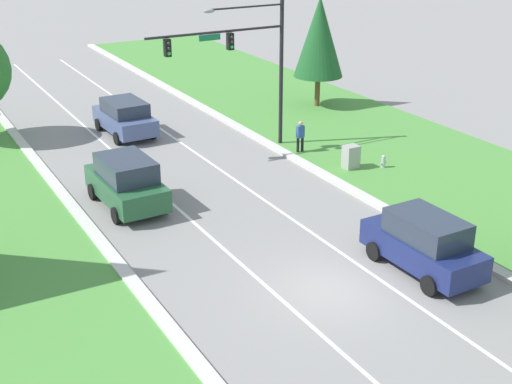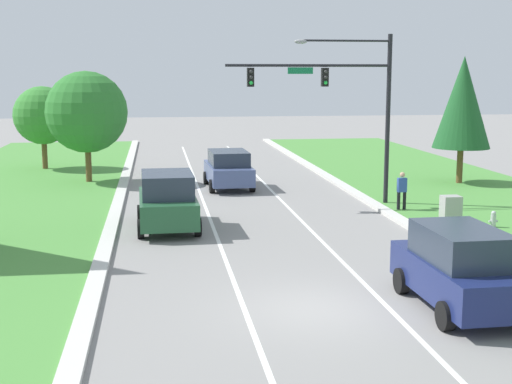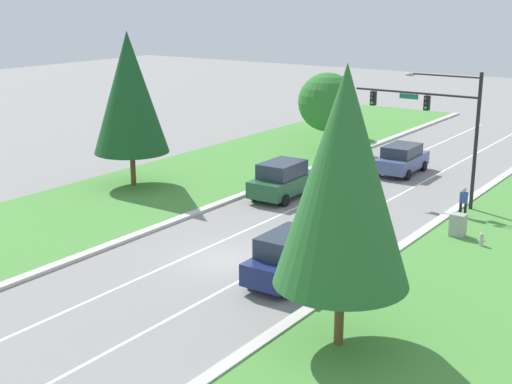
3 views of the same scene
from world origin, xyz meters
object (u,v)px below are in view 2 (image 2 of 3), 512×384
at_px(pedestrian, 402,190).
at_px(oak_far_left_tree, 43,116).
at_px(conifer_near_right_tree, 463,103).
at_px(fire_hydrant, 493,220).
at_px(navy_suv, 459,268).
at_px(oak_near_left_tree, 87,112).
at_px(utility_cabinet, 451,211).
at_px(forest_suv, 167,201).
at_px(traffic_signal_mast, 342,92).
at_px(slate_blue_suv, 228,169).

relative_size(pedestrian, oak_far_left_tree, 0.33).
distance_m(conifer_near_right_tree, oak_far_left_tree, 24.36).
bearing_deg(fire_hydrant, navy_suv, -121.08).
distance_m(pedestrian, fire_hydrant, 4.51).
bearing_deg(oak_near_left_tree, utility_cabinet, -41.80).
xyz_separation_m(conifer_near_right_tree, oak_near_left_tree, (-19.51, 3.24, -0.52)).
distance_m(forest_suv, navy_suv, 12.48).
xyz_separation_m(traffic_signal_mast, navy_suv, (-0.69, -14.18, -3.95)).
distance_m(traffic_signal_mast, oak_far_left_tree, 20.49).
height_order(utility_cabinet, conifer_near_right_tree, conifer_near_right_tree).
distance_m(utility_cabinet, oak_near_left_tree, 20.07).
bearing_deg(forest_suv, utility_cabinet, -6.77).
xyz_separation_m(traffic_signal_mast, pedestrian, (2.25, -1.70, -4.07)).
xyz_separation_m(traffic_signal_mast, oak_near_left_tree, (-11.67, 8.35, -1.22)).
relative_size(fire_hydrant, conifer_near_right_tree, 0.10).
xyz_separation_m(traffic_signal_mast, oak_far_left_tree, (-14.79, 14.07, -1.70)).
height_order(pedestrian, oak_near_left_tree, oak_near_left_tree).
height_order(conifer_near_right_tree, oak_near_left_tree, conifer_near_right_tree).
relative_size(traffic_signal_mast, pedestrian, 4.44).
distance_m(navy_suv, fire_hydrant, 10.08).
relative_size(forest_suv, utility_cabinet, 3.95).
height_order(slate_blue_suv, utility_cabinet, slate_blue_suv).
bearing_deg(pedestrian, oak_near_left_tree, -35.49).
bearing_deg(oak_near_left_tree, slate_blue_suv, -20.98).
bearing_deg(conifer_near_right_tree, fire_hydrant, -107.39).
relative_size(forest_suv, oak_far_left_tree, 0.93).
xyz_separation_m(forest_suv, oak_far_left_tree, (-7.11, 17.91, 2.21)).
relative_size(slate_blue_suv, oak_far_left_tree, 0.93).
height_order(utility_cabinet, oak_near_left_tree, oak_near_left_tree).
xyz_separation_m(pedestrian, oak_near_left_tree, (-13.92, 10.05, 2.85)).
relative_size(forest_suv, oak_near_left_tree, 0.79).
distance_m(traffic_signal_mast, pedestrian, 4.95).
height_order(navy_suv, pedestrian, navy_suv).
bearing_deg(conifer_near_right_tree, utility_cabinet, -115.46).
xyz_separation_m(pedestrian, conifer_near_right_tree, (5.59, 6.82, 3.38)).
bearing_deg(oak_far_left_tree, fire_hydrant, -45.52).
bearing_deg(fire_hydrant, forest_suv, 171.91).
height_order(navy_suv, fire_hydrant, navy_suv).
bearing_deg(forest_suv, traffic_signal_mast, 25.15).
relative_size(utility_cabinet, conifer_near_right_tree, 0.18).
height_order(slate_blue_suv, navy_suv, navy_suv).
height_order(forest_suv, fire_hydrant, forest_suv).
distance_m(forest_suv, oak_near_left_tree, 13.10).
distance_m(utility_cabinet, fire_hydrant, 1.59).
bearing_deg(oak_near_left_tree, oak_far_left_tree, 118.61).
distance_m(traffic_signal_mast, slate_blue_suv, 8.16).
relative_size(traffic_signal_mast, fire_hydrant, 10.72).
distance_m(pedestrian, oak_near_left_tree, 17.41).
bearing_deg(slate_blue_suv, forest_suv, -110.86).
xyz_separation_m(navy_suv, oak_far_left_tree, (-14.10, 28.25, 2.25)).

